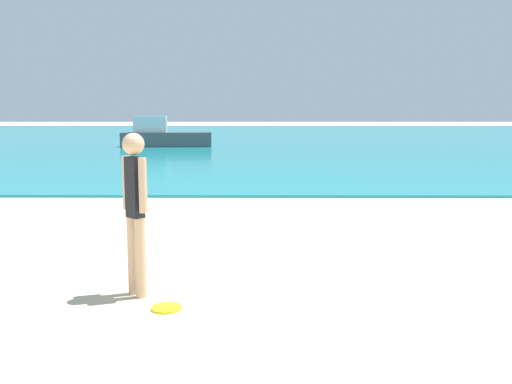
% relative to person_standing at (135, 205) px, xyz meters
% --- Properties ---
extents(water, '(160.00, 60.00, 0.06)m').
position_rel_person_standing_xyz_m(water, '(1.74, 36.79, -0.93)').
color(water, teal).
rests_on(water, ground).
extents(person_standing, '(0.30, 0.30, 1.69)m').
position_rel_person_standing_xyz_m(person_standing, '(0.00, 0.00, 0.00)').
color(person_standing, '#DDAD84').
rests_on(person_standing, ground).
extents(frisbee, '(0.30, 0.30, 0.03)m').
position_rel_person_standing_xyz_m(frisbee, '(0.37, -0.42, -0.95)').
color(frisbee, yellow).
rests_on(frisbee, ground).
extents(boat_near, '(4.75, 1.89, 1.58)m').
position_rel_person_standing_xyz_m(boat_near, '(-3.80, 24.35, -0.36)').
color(boat_near, '#4C4C51').
rests_on(boat_near, water).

